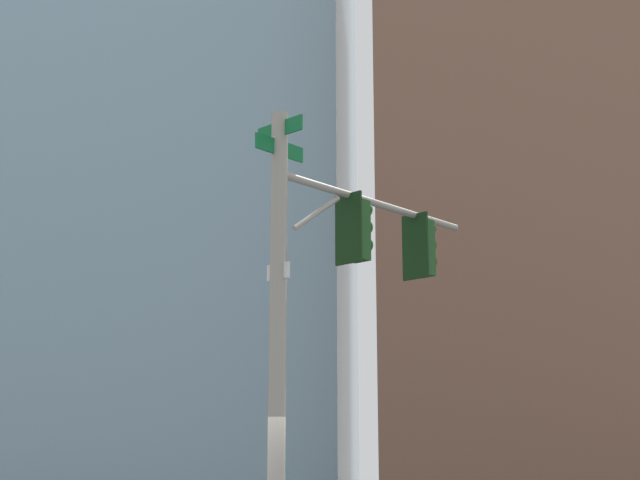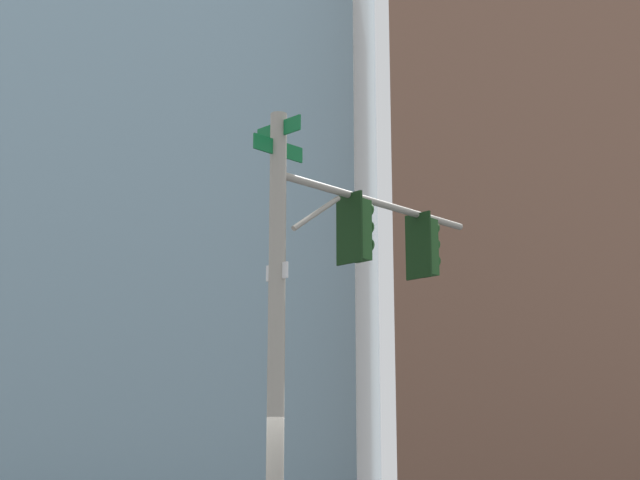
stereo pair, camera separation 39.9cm
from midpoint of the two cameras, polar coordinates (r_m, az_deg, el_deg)
signal_pole_assembly at (r=14.79m, az=0.03°, el=-2.68°), size 4.03×3.27×7.06m
building_brick_nearside at (r=58.28m, az=12.94°, el=3.44°), size 22.33×19.46×36.62m
building_brick_midblock at (r=64.96m, az=-15.65°, el=2.65°), size 19.36×19.42×38.33m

